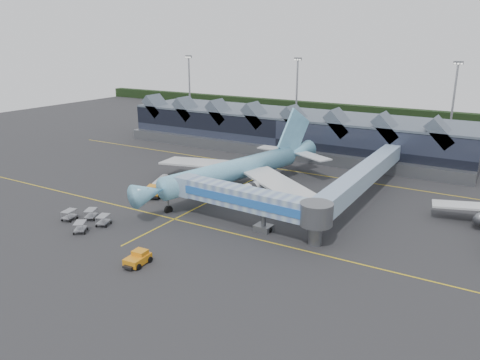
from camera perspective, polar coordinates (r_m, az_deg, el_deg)
The scene contains 10 objects.
ground at distance 82.61m, azimuth -4.53°, elevation -3.02°, with size 260.00×260.00×0.00m, color #272729.
taxi_stripes at distance 90.47m, azimuth -0.87°, elevation -1.17°, with size 120.00×60.00×0.01m.
tree_line_far at distance 180.78m, azimuth 16.24°, elevation 7.95°, with size 260.00×4.00×4.00m, color black.
terminal at distance 123.57m, azimuth 6.30°, elevation 5.99°, with size 90.00×22.25×12.52m.
light_masts at distance 129.12m, azimuth 20.08°, elevation 8.97°, with size 132.40×42.56×22.45m.
main_airliner at distance 88.74m, azimuth -0.17°, elevation 1.35°, with size 38.28×44.80×14.55m.
jet_bridge at distance 70.51m, azimuth 2.12°, elevation -2.72°, with size 27.30×5.51×6.32m.
fuel_truck at distance 89.08m, azimuth -9.79°, elevation -0.64°, with size 4.86×8.40×2.86m.
pushback_tug at distance 62.69m, azimuth -12.36°, elevation -9.34°, with size 2.69×4.03×1.72m.
baggage_carts at distance 77.55m, azimuth -18.26°, elevation -4.49°, with size 8.47×7.43×1.65m.
Camera 1 is at (45.41, -63.03, 28.09)m, focal length 35.00 mm.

